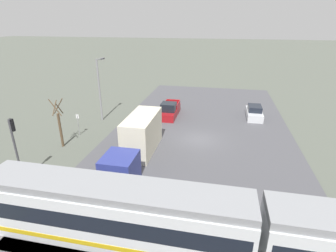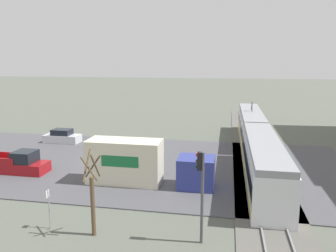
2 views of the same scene
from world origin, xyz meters
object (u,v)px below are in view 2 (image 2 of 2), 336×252
Objects in this scene: pickup_truck at (19,164)px; traffic_light_pole at (201,185)px; sedan_car_0 at (62,137)px; street_tree at (92,198)px; box_truck at (142,164)px; light_rail_tram at (256,140)px; no_parking_sign at (49,205)px.

traffic_light_pole reaches higher than pickup_truck.
sedan_car_0 is 0.87× the size of street_tree.
light_rail_tram is at bearing 134.62° from box_truck.
sedan_car_0 is (-1.98, -22.30, -1.06)m from light_rail_tram.
sedan_car_0 is (-11.29, -12.87, -0.95)m from box_truck.
light_rail_tram is 17.62m from traffic_light_pole.
light_rail_tram is 5.94× the size of traffic_light_pole.
pickup_truck is at bearing -93.17° from box_truck.
box_truck reaches higher than pickup_truck.
traffic_light_pole is (7.76, 5.32, 1.61)m from box_truck.
no_parking_sign is (19.11, 9.41, 0.71)m from sedan_car_0.
light_rail_tram is 22.45m from pickup_truck.
street_tree is (8.68, 10.62, 1.42)m from pickup_truck.
box_truck is at bearing 156.16° from no_parking_sign.
traffic_light_pole reaches higher than sedan_car_0.
pickup_truck is 18.73m from traffic_light_pole.
traffic_light_pole is (8.38, 16.57, 2.49)m from pickup_truck.
street_tree is (19.35, 12.24, 1.50)m from sedan_car_0.
no_parking_sign is at bearing 42.69° from pickup_truck.
pickup_truck is (8.68, -20.68, -0.99)m from light_rail_tram.
no_parking_sign is (7.82, -3.46, -0.24)m from box_truck.
light_rail_tram is 7.10× the size of sedan_car_0.
street_tree is 2.95m from no_parking_sign.
street_tree reaches higher than box_truck.
light_rail_tram is at bearing 112.78° from pickup_truck.
street_tree is at bearing -87.12° from traffic_light_pole.
no_parking_sign is at bearing -94.69° from street_tree.
light_rail_tram reaches higher than no_parking_sign.
pickup_truck is 1.23× the size of sedan_car_0.
no_parking_sign is at bearing 26.22° from sedan_car_0.
pickup_truck is at bearing -137.31° from no_parking_sign.
light_rail_tram reaches higher than pickup_truck.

